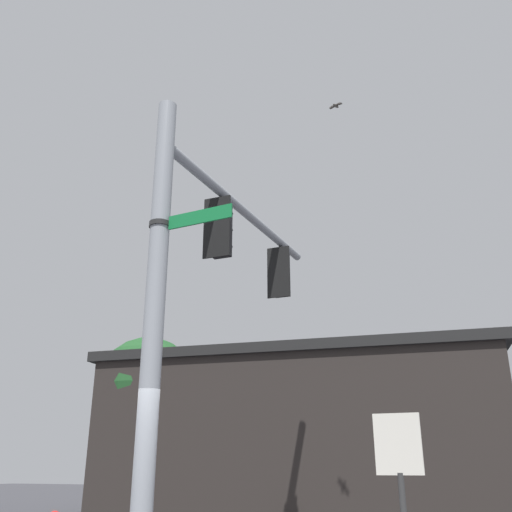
% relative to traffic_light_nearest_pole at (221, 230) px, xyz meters
% --- Properties ---
extents(signal_pole, '(0.30, 0.30, 7.28)m').
position_rel_traffic_light_nearest_pole_xyz_m(signal_pole, '(-0.14, -1.95, -2.07)').
color(signal_pole, gray).
rests_on(signal_pole, ground).
extents(mast_arm, '(0.60, 5.93, 0.19)m').
position_rel_traffic_light_nearest_pole_xyz_m(mast_arm, '(0.07, 1.01, 0.79)').
color(mast_arm, gray).
extents(traffic_light_nearest_pole, '(0.54, 0.49, 1.31)m').
position_rel_traffic_light_nearest_pole_xyz_m(traffic_light_nearest_pole, '(0.00, 0.00, 0.00)').
color(traffic_light_nearest_pole, black).
extents(traffic_light_mid_inner, '(0.54, 0.49, 1.31)m').
position_rel_traffic_light_nearest_pole_xyz_m(traffic_light_mid_inner, '(0.20, 2.90, 0.00)').
color(traffic_light_mid_inner, black).
extents(street_name_sign, '(1.45, 0.34, 0.22)m').
position_rel_traffic_light_nearest_pole_xyz_m(street_name_sign, '(0.19, -1.97, -0.67)').
color(street_name_sign, '#147238').
extents(bird_flying, '(0.33, 0.20, 0.07)m').
position_rel_traffic_light_nearest_pole_xyz_m(bird_flying, '(1.96, 1.79, 3.48)').
color(bird_flying, '#4C4742').
extents(storefront_building, '(12.82, 8.27, 4.83)m').
position_rel_traffic_light_nearest_pole_xyz_m(storefront_building, '(-1.22, 9.20, -3.28)').
color(storefront_building, '#282321').
rests_on(storefront_building, ground).
extents(tree_by_storefront, '(3.26, 3.26, 5.54)m').
position_rel_traffic_light_nearest_pole_xyz_m(tree_by_storefront, '(-5.95, 7.16, -1.82)').
color(tree_by_storefront, '#4C3823').
rests_on(tree_by_storefront, ground).
extents(historical_marker, '(0.60, 0.08, 2.13)m').
position_rel_traffic_light_nearest_pole_xyz_m(historical_marker, '(3.15, -1.18, -4.30)').
color(historical_marker, '#333333').
rests_on(historical_marker, ground).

